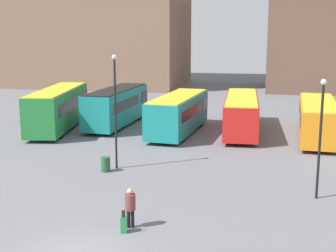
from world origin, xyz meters
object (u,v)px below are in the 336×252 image
object	(u,v)px
traveler	(130,204)
lamp_post_1	(115,104)
bus_0	(58,107)
trash_bin	(106,164)
bus_3	(241,112)
lamp_post_0	(321,130)
bus_1	(117,106)
bus_2	(179,113)
suitcase	(124,224)
bus_4	(318,118)

from	to	relation	value
traveler	lamp_post_1	distance (m)	8.95
traveler	lamp_post_1	bearing A→B (deg)	7.06
bus_0	trash_bin	xyz separation A→B (m)	(7.73, -10.51, -1.36)
bus_3	traveler	distance (m)	20.13
traveler	lamp_post_0	world-z (taller)	lamp_post_0
bus_1	lamp_post_1	xyz separation A→B (m)	(4.01, -12.31, 2.10)
lamp_post_0	lamp_post_1	bearing A→B (deg)	165.63
bus_1	bus_2	size ratio (longest dim) A/B	0.99
bus_2	lamp_post_0	size ratio (longest dim) A/B	1.72
bus_3	lamp_post_0	world-z (taller)	lamp_post_0
lamp_post_0	lamp_post_1	xyz separation A→B (m)	(-10.83, 2.78, 0.45)
trash_bin	traveler	bearing A→B (deg)	-63.27
lamp_post_1	trash_bin	bearing A→B (deg)	-119.72
suitcase	traveler	bearing A→B (deg)	-28.94
bus_3	bus_2	bearing A→B (deg)	105.70
bus_1	bus_2	distance (m)	5.99
lamp_post_0	lamp_post_1	distance (m)	11.19
bus_1	traveler	bearing A→B (deg)	-158.07
bus_2	bus_3	distance (m)	5.00
bus_0	lamp_post_0	distance (m)	22.81
lamp_post_1	trash_bin	xyz separation A→B (m)	(-0.41, -0.72, -3.36)
trash_bin	bus_3	bearing A→B (deg)	61.80
bus_3	traveler	size ratio (longest dim) A/B	6.77
lamp_post_1	bus_0	bearing A→B (deg)	129.74
bus_1	bus_4	size ratio (longest dim) A/B	0.95
bus_0	bus_1	size ratio (longest dim) A/B	1.12
lamp_post_1	trash_bin	size ratio (longest dim) A/B	7.68
bus_4	suitcase	size ratio (longest dim) A/B	10.68
bus_4	traveler	xyz separation A→B (m)	(-8.86, -18.48, -0.54)
bus_0	lamp_post_1	world-z (taller)	lamp_post_1
bus_1	lamp_post_1	bearing A→B (deg)	-159.66
lamp_post_0	lamp_post_1	size ratio (longest dim) A/B	0.87
bus_4	bus_1	bearing A→B (deg)	86.71
lamp_post_0	bus_0	bearing A→B (deg)	146.48
bus_3	bus_4	size ratio (longest dim) A/B	1.10
suitcase	lamp_post_1	xyz separation A→B (m)	(-3.07, 8.38, 3.44)
bus_2	lamp_post_0	bearing A→B (deg)	-140.62
bus_1	suitcase	xyz separation A→B (m)	(7.08, -20.69, -1.35)
bus_4	trash_bin	distance (m)	16.87
bus_1	lamp_post_0	bearing A→B (deg)	-133.17
bus_0	traveler	size ratio (longest dim) A/B	6.51
bus_2	bus_4	bearing A→B (deg)	-84.37
bus_1	traveler	xyz separation A→B (m)	(7.21, -20.19, -0.70)
bus_4	lamp_post_0	bearing A→B (deg)	177.57
trash_bin	bus_4	bearing A→B (deg)	42.23
bus_0	trash_bin	size ratio (longest dim) A/B	12.64
bus_1	bus_3	size ratio (longest dim) A/B	0.86
bus_1	bus_2	bearing A→B (deg)	-106.35
suitcase	lamp_post_1	distance (m)	9.57
bus_3	trash_bin	world-z (taller)	bus_3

